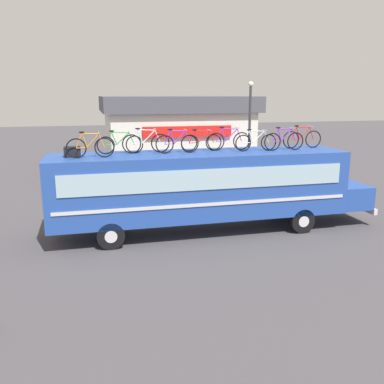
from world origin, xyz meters
The scene contains 14 objects.
ground_plane centered at (0.00, 0.00, 0.00)m, with size 120.00×120.00×0.00m, color #423F44.
bus centered at (0.27, 0.00, 1.87)m, with size 12.89×2.61×3.14m.
luggage_bag_1 centered at (-4.68, 0.07, 3.32)m, with size 0.57×0.42×0.36m, color black.
rooftop_bicycle_1 centered at (-4.05, -0.35, 3.53)m, with size 1.66×0.44×0.93m.
rooftop_bicycle_2 centered at (-2.96, 0.43, 3.51)m, with size 1.73×0.44×0.88m.
rooftop_bicycle_3 centered at (-1.99, 0.41, 3.54)m, with size 1.81×0.44×0.95m.
rooftop_bicycle_4 centered at (-0.86, 0.08, 3.53)m, with size 1.66×0.44×0.92m.
rooftop_bicycle_5 centered at (0.18, 0.44, 3.50)m, with size 1.64×0.44×0.86m.
rooftop_bicycle_6 centered at (1.29, 0.41, 3.53)m, with size 1.77×0.44×0.94m.
rooftop_bicycle_7 centered at (2.25, -0.05, 3.50)m, with size 1.71×0.44×0.86m.
rooftop_bicycle_8 centered at (3.41, -0.13, 3.53)m, with size 1.68×0.44×0.93m.
rooftop_bicycle_9 centered at (4.45, 0.34, 3.53)m, with size 1.72×0.44×0.94m.
roadside_building centered at (2.26, 15.22, 2.65)m, with size 10.62×8.17×5.15m.
street_lamp centered at (4.58, 6.48, 3.37)m, with size 0.28×0.28×5.98m.
Camera 1 is at (-4.17, -15.44, 5.33)m, focal length 39.51 mm.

